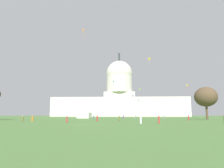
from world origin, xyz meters
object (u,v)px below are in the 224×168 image
(person_denim_back_left, at_px, (94,117))
(person_orange_mid_center, at_px, (32,119))
(person_red_lawn_far_left, at_px, (67,119))
(person_red_deep_crowd, at_px, (159,120))
(tree_east_mid, at_px, (206,97))
(person_red_near_tent, at_px, (97,118))
(kite_lime_mid, at_px, (140,89))
(kite_turquoise_mid, at_px, (114,82))
(person_grey_front_center, at_px, (136,117))
(person_olive_aisle_center, at_px, (119,119))
(person_olive_front_left, at_px, (22,119))
(kite_pink_low, at_px, (155,100))
(event_tent, at_px, (84,113))
(person_purple_near_tree_east, at_px, (123,117))
(kite_yellow_mid, at_px, (149,59))
(person_red_near_tree_west, at_px, (189,118))
(person_grey_mid_left, at_px, (164,118))
(person_white_lawn_far_right, at_px, (141,120))
(kite_gold_low, at_px, (187,85))
(kite_black_low, at_px, (133,96))
(kite_orange_high, at_px, (83,31))
(kite_cyan_mid, at_px, (118,76))
(capitol_building, at_px, (119,96))

(person_denim_back_left, xyz_separation_m, person_orange_mid_center, (-10.98, -42.33, -0.01))
(person_red_lawn_far_left, height_order, person_red_deep_crowd, person_red_deep_crowd)
(tree_east_mid, relative_size, person_denim_back_left, 7.77)
(person_red_near_tent, distance_m, kite_lime_mid, 139.76)
(person_red_lawn_far_left, xyz_separation_m, kite_turquoise_mid, (5.67, 116.21, 28.20))
(person_grey_front_center, height_order, person_olive_aisle_center, person_grey_front_center)
(person_olive_front_left, distance_m, kite_pink_low, 109.42)
(event_tent, bearing_deg, person_red_deep_crowd, -59.65)
(person_purple_near_tree_east, relative_size, person_olive_front_left, 1.17)
(kite_yellow_mid, bearing_deg, person_orange_mid_center, 77.24)
(event_tent, distance_m, kite_lime_mid, 96.64)
(person_red_near_tree_west, bearing_deg, person_grey_front_center, 135.13)
(event_tent, distance_m, person_red_near_tree_west, 56.05)
(person_grey_mid_left, bearing_deg, person_white_lawn_far_right, 8.17)
(person_red_deep_crowd, relative_size, kite_lime_mid, 0.47)
(kite_lime_mid, height_order, kite_gold_low, kite_lime_mid)
(person_purple_near_tree_east, bearing_deg, kite_turquoise_mid, 88.60)
(kite_black_low, bearing_deg, person_olive_aisle_center, -14.20)
(kite_orange_high, bearing_deg, event_tent, 114.22)
(kite_black_low, bearing_deg, person_orange_mid_center, -30.72)
(kite_turquoise_mid, bearing_deg, kite_cyan_mid, -21.68)
(kite_lime_mid, xyz_separation_m, kite_gold_low, (16.55, -88.05, -9.53))
(kite_pink_low, bearing_deg, kite_black_low, -55.93)
(person_white_lawn_far_right, xyz_separation_m, person_red_deep_crowd, (3.82, 1.11, 0.01))
(person_olive_front_left, relative_size, person_orange_mid_center, 0.92)
(person_red_deep_crowd, bearing_deg, kite_yellow_mid, -64.70)
(capitol_building, distance_m, person_red_near_tent, 158.02)
(person_red_deep_crowd, relative_size, person_olive_front_left, 1.13)
(person_purple_near_tree_east, xyz_separation_m, person_olive_aisle_center, (-1.24, -38.62, -0.04))
(person_red_lawn_far_left, bearing_deg, person_red_deep_crowd, -86.08)
(tree_east_mid, distance_m, kite_cyan_mid, 78.48)
(kite_yellow_mid, relative_size, kite_pink_low, 2.69)
(person_white_lawn_far_right, relative_size, kite_turquoise_mid, 1.18)
(person_purple_near_tree_east, bearing_deg, kite_yellow_mid, 42.06)
(kite_yellow_mid, bearing_deg, person_olive_aisle_center, 96.84)
(person_olive_front_left, height_order, person_grey_mid_left, person_grey_mid_left)
(event_tent, relative_size, person_grey_mid_left, 4.44)
(person_denim_back_left, bearing_deg, kite_orange_high, 53.13)
(kite_black_low, bearing_deg, person_red_deep_crowd, -8.15)
(capitol_building, relative_size, kite_orange_high, 31.25)
(person_grey_front_center, height_order, kite_cyan_mid, kite_cyan_mid)
(person_grey_mid_left, bearing_deg, person_denim_back_left, -97.40)
(person_purple_near_tree_east, bearing_deg, capitol_building, 84.14)
(tree_east_mid, xyz_separation_m, kite_lime_mid, (-15.96, 110.81, 17.37))
(person_denim_back_left, distance_m, person_orange_mid_center, 43.73)
(kite_yellow_mid, xyz_separation_m, kite_lime_mid, (1.07, 79.77, -7.13))
(kite_yellow_mid, xyz_separation_m, kite_gold_low, (17.63, -8.28, -16.65))
(capitol_building, height_order, kite_cyan_mid, capitol_building)
(person_olive_aisle_center, bearing_deg, kite_gold_low, -57.51)
(kite_lime_mid, xyz_separation_m, kite_orange_high, (-35.99, -96.27, 17.42))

